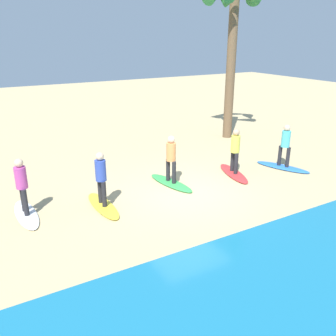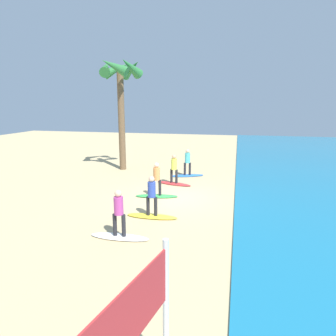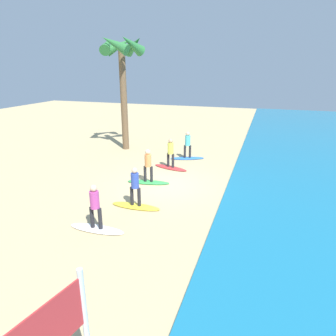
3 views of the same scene
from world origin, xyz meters
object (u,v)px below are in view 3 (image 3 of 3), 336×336
(surfer_green, at_px, (148,163))
(surfboard_yellow, at_px, (136,206))
(surfboard_red, at_px, (171,168))
(surfboard_white, at_px, (97,229))
(surfer_blue, at_px, (188,143))
(palm_tree, at_px, (122,58))
(surfer_red, at_px, (171,151))
(surfer_white, at_px, (95,204))
(surfboard_blue, at_px, (187,158))
(surfer_yellow, at_px, (135,184))
(surfboard_green, at_px, (148,182))

(surfer_green, bearing_deg, surfboard_yellow, 10.91)
(surfboard_red, bearing_deg, surfboard_white, -77.95)
(surfer_blue, distance_m, palm_tree, 6.94)
(surfer_blue, bearing_deg, surfer_red, -11.57)
(palm_tree, bearing_deg, surfer_white, 20.62)
(surfboard_blue, bearing_deg, surfer_white, -116.88)
(surfboard_white, xyz_separation_m, surfer_white, (0.00, -0.00, 0.99))
(surfer_red, relative_size, surfboard_white, 0.78)
(surfer_blue, distance_m, surfer_white, 9.41)
(surfboard_yellow, distance_m, surfer_yellow, 0.99)
(surfer_yellow, bearing_deg, surfboard_blue, 177.94)
(palm_tree, bearing_deg, surfer_blue, 77.89)
(surfboard_red, bearing_deg, palm_tree, 159.30)
(surfer_green, bearing_deg, surfboard_green, 0.00)
(surfboard_yellow, distance_m, palm_tree, 11.14)
(surfer_green, bearing_deg, surfer_yellow, 10.91)
(surfboard_blue, height_order, surfer_blue, surfer_blue)
(surfer_green, height_order, surfer_yellow, same)
(surfer_yellow, bearing_deg, surfer_white, -14.83)
(surfer_blue, relative_size, palm_tree, 0.22)
(palm_tree, bearing_deg, surfboard_red, 54.16)
(surfboard_yellow, bearing_deg, surfboard_green, 100.31)
(surfer_blue, relative_size, surfboard_red, 0.78)
(surfboard_white, relative_size, palm_tree, 0.28)
(surfer_green, relative_size, surfer_yellow, 1.00)
(surfer_white, bearing_deg, surfboard_green, 179.49)
(surfer_yellow, bearing_deg, palm_tree, -151.64)
(surfboard_blue, bearing_deg, surfboard_yellow, -113.94)
(surfboard_green, distance_m, surfer_white, 4.89)
(surfer_blue, bearing_deg, surfboard_yellow, -2.06)
(surfer_yellow, bearing_deg, surfer_blue, 177.94)
(surfboard_yellow, relative_size, palm_tree, 0.28)
(surfer_blue, xyz_separation_m, surfer_white, (9.37, -0.82, 0.00))
(surfer_blue, distance_m, surfer_yellow, 7.27)
(surfer_yellow, bearing_deg, surfer_red, -178.15)
(surfer_white, bearing_deg, surfer_yellow, 165.17)
(surfboard_green, distance_m, surfer_green, 0.99)
(surfboard_blue, relative_size, surfer_yellow, 1.28)
(surfer_red, height_order, surfboard_yellow, surfer_red)
(surfer_red, relative_size, surfer_green, 1.00)
(surfboard_yellow, relative_size, surfer_yellow, 1.28)
(surfer_red, bearing_deg, surfboard_yellow, 1.85)
(surfboard_green, relative_size, surfer_green, 1.28)
(surfboard_yellow, bearing_deg, palm_tree, 117.75)
(surfboard_red, xyz_separation_m, surfer_green, (2.49, -0.35, 0.99))
(surfer_blue, height_order, surfboard_green, surfer_blue)
(surfboard_red, distance_m, surfer_white, 7.36)
(surfboard_blue, xyz_separation_m, surfer_white, (9.37, -0.82, 0.99))
(surfboard_white, relative_size, surfer_white, 1.28)
(surfer_green, bearing_deg, surfboard_red, 172.01)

